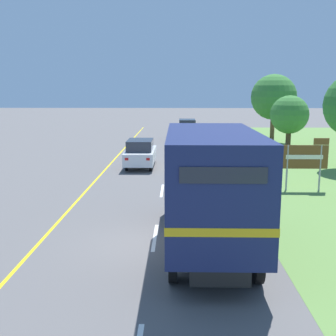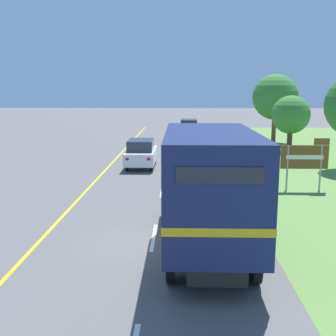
% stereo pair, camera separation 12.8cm
% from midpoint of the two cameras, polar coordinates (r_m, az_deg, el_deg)
% --- Properties ---
extents(ground_plane, '(200.00, 200.00, 0.00)m').
position_cam_midpoint_polar(ground_plane, '(13.70, -1.83, -10.20)').
color(ground_plane, '#5B5959').
extents(edge_line_yellow, '(0.12, 59.78, 0.01)m').
position_cam_midpoint_polar(edge_line_yellow, '(25.76, -8.44, -0.39)').
color(edge_line_yellow, yellow).
rests_on(edge_line_yellow, ground).
extents(centre_dash_near, '(0.12, 2.60, 0.01)m').
position_cam_midpoint_polar(centre_dash_near, '(14.26, -1.69, -9.34)').
color(centre_dash_near, white).
rests_on(centre_dash_near, ground).
extents(centre_dash_mid_a, '(0.12, 2.60, 0.01)m').
position_cam_midpoint_polar(centre_dash_mid_a, '(20.58, -0.63, -3.06)').
color(centre_dash_mid_a, white).
rests_on(centre_dash_mid_a, ground).
extents(centre_dash_mid_b, '(0.12, 2.60, 0.01)m').
position_cam_midpoint_polar(centre_dash_mid_b, '(27.04, -0.07, 0.24)').
color(centre_dash_mid_b, white).
rests_on(centre_dash_mid_b, ground).
extents(centre_dash_far, '(0.12, 2.60, 0.01)m').
position_cam_midpoint_polar(centre_dash_far, '(33.55, 0.26, 2.27)').
color(centre_dash_far, white).
rests_on(centre_dash_far, ground).
extents(centre_dash_farthest, '(0.12, 2.60, 0.01)m').
position_cam_midpoint_polar(centre_dash_farthest, '(40.09, 0.49, 3.63)').
color(centre_dash_farthest, white).
rests_on(centre_dash_farthest, ground).
extents(horse_trailer_truck, '(2.52, 8.05, 3.71)m').
position_cam_midpoint_polar(horse_trailer_truck, '(12.82, 5.71, -2.13)').
color(horse_trailer_truck, black).
rests_on(horse_trailer_truck, ground).
extents(lead_car_white, '(1.80, 4.31, 1.76)m').
position_cam_midpoint_polar(lead_car_white, '(26.72, -3.53, 2.05)').
color(lead_car_white, black).
rests_on(lead_car_white, ground).
extents(lead_car_grey_ahead, '(1.80, 4.52, 1.99)m').
position_cam_midpoint_polar(lead_car_grey_ahead, '(41.50, 2.89, 5.24)').
color(lead_car_grey_ahead, black).
rests_on(lead_car_grey_ahead, ground).
extents(highway_sign, '(2.28, 0.09, 2.57)m').
position_cam_midpoint_polar(highway_sign, '(21.33, 18.30, 1.30)').
color(highway_sign, '#9E9EA3').
rests_on(highway_sign, ground).
extents(roadside_tree_mid, '(3.02, 3.02, 4.41)m').
position_cam_midpoint_polar(roadside_tree_mid, '(34.91, 16.40, 6.92)').
color(roadside_tree_mid, '#4C3823').
rests_on(roadside_tree_mid, ground).
extents(roadside_tree_far, '(4.11, 4.11, 6.24)m').
position_cam_midpoint_polar(roadside_tree_far, '(39.91, 14.41, 9.27)').
color(roadside_tree_far, brown).
rests_on(roadside_tree_far, ground).
extents(delineator_post, '(0.08, 0.08, 0.95)m').
position_cam_midpoint_polar(delineator_post, '(16.29, 13.78, -5.24)').
color(delineator_post, white).
rests_on(delineator_post, ground).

